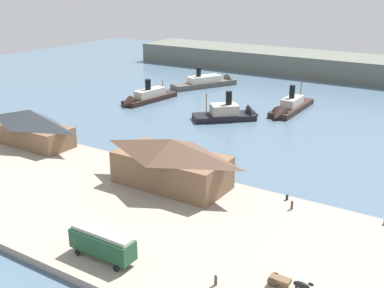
# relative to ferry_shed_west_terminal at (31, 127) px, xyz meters

# --- Properties ---
(ground_plane) EXTENTS (320.00, 320.00, 0.00)m
(ground_plane) POSITION_rel_ferry_shed_west_terminal_xyz_m (37.35, 9.17, -5.25)
(ground_plane) COLOR slate
(quay_promenade) EXTENTS (110.00, 36.00, 1.20)m
(quay_promenade) POSITION_rel_ferry_shed_west_terminal_xyz_m (37.35, -12.83, -4.65)
(quay_promenade) COLOR #9E9384
(quay_promenade) RESTS_ON ground
(seawall_edge) EXTENTS (110.00, 0.80, 1.00)m
(seawall_edge) POSITION_rel_ferry_shed_west_terminal_xyz_m (37.35, 5.57, -4.75)
(seawall_edge) COLOR gray
(seawall_edge) RESTS_ON ground
(ferry_shed_west_terminal) EXTENTS (19.69, 8.27, 7.97)m
(ferry_shed_west_terminal) POSITION_rel_ferry_shed_west_terminal_xyz_m (0.00, 0.00, 0.00)
(ferry_shed_west_terminal) COLOR brown
(ferry_shed_west_terminal) RESTS_ON quay_promenade
(ferry_shed_east_terminal) EXTENTS (20.54, 10.40, 8.68)m
(ferry_shed_east_terminal) POSITION_rel_ferry_shed_west_terminal_xyz_m (38.69, -1.51, 0.35)
(ferry_shed_east_terminal) COLOR brown
(ferry_shed_east_terminal) RESTS_ON quay_promenade
(street_tram) EXTENTS (9.61, 2.83, 4.04)m
(street_tram) POSITION_rel_ferry_shed_west_terminal_xyz_m (44.49, -25.83, -1.67)
(street_tram) COLOR #1E4C2D
(street_tram) RESTS_ON quay_promenade
(horse_cart) EXTENTS (5.48, 1.34, 1.87)m
(horse_cart) POSITION_rel_ferry_shed_west_terminal_xyz_m (67.67, -18.81, -3.12)
(horse_cart) COLOR brown
(horse_cart) RESTS_ON quay_promenade
(pedestrian_at_waters_edge) EXTENTS (0.38, 0.38, 1.52)m
(pedestrian_at_waters_edge) POSITION_rel_ferry_shed_west_terminal_xyz_m (59.92, -22.81, -3.36)
(pedestrian_at_waters_edge) COLOR #4C3D33
(pedestrian_at_waters_edge) RESTS_ON quay_promenade
(pedestrian_near_cart) EXTENTS (0.40, 0.40, 1.62)m
(pedestrian_near_cart) POSITION_rel_ferry_shed_west_terminal_xyz_m (60.38, 1.04, -3.31)
(pedestrian_near_cart) COLOR #4C3D33
(pedestrian_near_cart) RESTS_ON quay_promenade
(mooring_post_center_west) EXTENTS (0.44, 0.44, 0.90)m
(mooring_post_center_west) POSITION_rel_ferry_shed_west_terminal_xyz_m (-12.39, 3.62, -3.60)
(mooring_post_center_west) COLOR black
(mooring_post_center_west) RESTS_ON quay_promenade
(mooring_post_center_east) EXTENTS (0.44, 0.44, 0.90)m
(mooring_post_center_east) POSITION_rel_ferry_shed_west_terminal_xyz_m (58.45, 3.84, -3.60)
(mooring_post_center_east) COLOR black
(mooring_post_center_east) RESTS_ON quay_promenade
(ferry_moored_west) EXTENTS (5.86, 24.06, 10.29)m
(ferry_moored_west) POSITION_rel_ferry_shed_west_terminal_xyz_m (36.84, 59.11, -3.96)
(ferry_moored_west) COLOR black
(ferry_moored_west) RESTS_ON ground
(ferry_mid_harbor) EXTENTS (7.60, 21.91, 8.60)m
(ferry_mid_harbor) POSITION_rel_ferry_shed_west_terminal_xyz_m (-4.95, 46.77, -3.89)
(ferry_mid_harbor) COLOR black
(ferry_mid_harbor) RESTS_ON ground
(ferry_outer_harbor) EXTENTS (17.05, 25.57, 8.85)m
(ferry_outer_harbor) POSITION_rel_ferry_shed_west_terminal_xyz_m (0.42, 78.28, -3.87)
(ferry_outer_harbor) COLOR #514C47
(ferry_outer_harbor) RESTS_ON ground
(ferry_departing_north) EXTENTS (17.40, 16.80, 9.90)m
(ferry_departing_north) POSITION_rel_ferry_shed_west_terminal_xyz_m (26.38, 45.07, -3.80)
(ferry_departing_north) COLOR black
(ferry_departing_north) RESTS_ON ground
(far_headland) EXTENTS (180.00, 24.00, 8.00)m
(far_headland) POSITION_rel_ferry_shed_west_terminal_xyz_m (37.35, 119.17, -1.25)
(far_headland) COLOR #60665B
(far_headland) RESTS_ON ground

